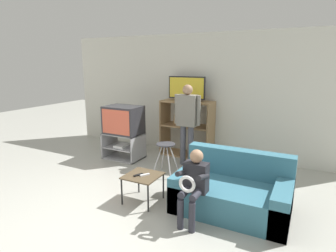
# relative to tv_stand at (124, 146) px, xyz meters

# --- Properties ---
(ground_plane) EXTENTS (18.00, 18.00, 0.00)m
(ground_plane) POSITION_rel_tv_stand_xyz_m (1.17, -2.13, -0.27)
(ground_plane) COLOR #ADADA3
(wall_back) EXTENTS (6.40, 0.06, 2.60)m
(wall_back) POSITION_rel_tv_stand_xyz_m (1.17, 1.10, 1.03)
(wall_back) COLOR silver
(wall_back) RESTS_ON ground_plane
(tv_stand) EXTENTS (0.78, 0.55, 0.55)m
(tv_stand) POSITION_rel_tv_stand_xyz_m (0.00, 0.00, 0.00)
(tv_stand) COLOR #A8A8AD
(tv_stand) RESTS_ON ground_plane
(television_main) EXTENTS (0.74, 0.53, 0.57)m
(television_main) POSITION_rel_tv_stand_xyz_m (0.03, -0.01, 0.56)
(television_main) COLOR #2D2D33
(television_main) RESTS_ON tv_stand
(media_shelf) EXTENTS (1.11, 0.49, 1.20)m
(media_shelf) POSITION_rel_tv_stand_xyz_m (1.12, 0.79, 0.34)
(media_shelf) COLOR #9E7A51
(media_shelf) RESTS_ON ground_plane
(television_flat) EXTENTS (0.82, 0.20, 0.51)m
(television_flat) POSITION_rel_tv_stand_xyz_m (1.09, 0.80, 1.17)
(television_flat) COLOR black
(television_flat) RESTS_ON media_shelf
(folding_stool) EXTENTS (0.41, 0.38, 0.59)m
(folding_stool) POSITION_rel_tv_stand_xyz_m (1.23, -0.41, 0.21)
(folding_stool) COLOR #B7B7BC
(folding_stool) RESTS_ON ground_plane
(snack_table) EXTENTS (0.49, 0.49, 0.41)m
(snack_table) POSITION_rel_tv_stand_xyz_m (1.40, -1.45, 0.10)
(snack_table) COLOR brown
(snack_table) RESTS_ON ground_plane
(remote_control_black) EXTENTS (0.10, 0.15, 0.02)m
(remote_control_black) POSITION_rel_tv_stand_xyz_m (1.36, -1.50, 0.15)
(remote_control_black) COLOR black
(remote_control_black) RESTS_ON snack_table
(remote_control_white) EXTENTS (0.11, 0.14, 0.02)m
(remote_control_white) POSITION_rel_tv_stand_xyz_m (1.44, -1.45, 0.15)
(remote_control_white) COLOR silver
(remote_control_white) RESTS_ON snack_table
(couch) EXTENTS (1.50, 0.93, 0.77)m
(couch) POSITION_rel_tv_stand_xyz_m (2.62, -1.08, -0.01)
(couch) COLOR teal
(couch) RESTS_ON ground_plane
(person_standing_adult) EXTENTS (0.53, 0.20, 1.59)m
(person_standing_adult) POSITION_rel_tv_stand_xyz_m (1.36, 0.22, 0.69)
(person_standing_adult) COLOR #4C4C56
(person_standing_adult) RESTS_ON ground_plane
(person_seated_child) EXTENTS (0.33, 0.43, 0.94)m
(person_seated_child) POSITION_rel_tv_stand_xyz_m (2.25, -1.61, 0.28)
(person_seated_child) COLOR #2D2D38
(person_seated_child) RESTS_ON ground_plane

